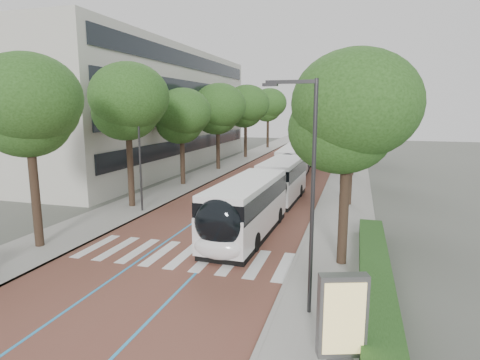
# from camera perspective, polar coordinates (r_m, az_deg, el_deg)

# --- Properties ---
(ground) EXTENTS (160.00, 160.00, 0.00)m
(ground) POSITION_cam_1_polar(r_m,az_deg,el_deg) (19.52, -9.79, -11.55)
(ground) COLOR #51544C
(ground) RESTS_ON ground
(road) EXTENTS (11.00, 140.00, 0.02)m
(road) POSITION_cam_1_polar(r_m,az_deg,el_deg) (57.26, 8.04, 2.91)
(road) COLOR brown
(road) RESTS_ON ground
(sidewalk_left) EXTENTS (4.00, 140.00, 0.12)m
(sidewalk_left) POSITION_cam_1_polar(r_m,az_deg,el_deg) (58.79, 0.78, 3.25)
(sidewalk_left) COLOR gray
(sidewalk_left) RESTS_ON ground
(sidewalk_right) EXTENTS (4.00, 140.00, 0.12)m
(sidewalk_right) POSITION_cam_1_polar(r_m,az_deg,el_deg) (56.67, 15.57, 2.61)
(sidewalk_right) COLOR gray
(sidewalk_right) RESTS_ON ground
(kerb_left) EXTENTS (0.20, 140.00, 0.14)m
(kerb_left) POSITION_cam_1_polar(r_m,az_deg,el_deg) (58.31, 2.58, 3.18)
(kerb_left) COLOR gray
(kerb_left) RESTS_ON ground
(kerb_right) EXTENTS (0.20, 140.00, 0.14)m
(kerb_right) POSITION_cam_1_polar(r_m,az_deg,el_deg) (56.73, 13.65, 2.71)
(kerb_right) COLOR gray
(kerb_right) RESTS_ON ground
(zebra_crossing) EXTENTS (10.55, 3.60, 0.01)m
(zebra_crossing) POSITION_cam_1_polar(r_m,az_deg,el_deg) (20.27, -8.01, -10.59)
(zebra_crossing) COLOR silver
(zebra_crossing) RESTS_ON ground
(lane_line_left) EXTENTS (0.12, 126.00, 0.01)m
(lane_line_left) POSITION_cam_1_polar(r_m,az_deg,el_deg) (57.50, 6.46, 2.99)
(lane_line_left) COLOR #298ECE
(lane_line_left) RESTS_ON road
(lane_line_right) EXTENTS (0.12, 126.00, 0.01)m
(lane_line_right) POSITION_cam_1_polar(r_m,az_deg,el_deg) (57.05, 9.63, 2.86)
(lane_line_right) COLOR #298ECE
(lane_line_right) RESTS_ON road
(office_building) EXTENTS (18.11, 40.00, 14.00)m
(office_building) POSITION_cam_1_polar(r_m,az_deg,el_deg) (52.13, -15.88, 9.63)
(office_building) COLOR #AFAEA2
(office_building) RESTS_ON ground
(hedge) EXTENTS (1.20, 14.00, 0.80)m
(hedge) POSITION_cam_1_polar(r_m,az_deg,el_deg) (17.56, 18.66, -12.67)
(hedge) COLOR #1D4116
(hedge) RESTS_ON sidewalk_right
(streetlight_near) EXTENTS (1.82, 0.20, 8.00)m
(streetlight_near) POSITION_cam_1_polar(r_m,az_deg,el_deg) (13.52, 9.62, -0.03)
(streetlight_near) COLOR #2E2E30
(streetlight_near) RESTS_ON sidewalk_right
(streetlight_far) EXTENTS (1.82, 0.20, 8.00)m
(streetlight_far) POSITION_cam_1_polar(r_m,az_deg,el_deg) (38.32, 14.11, 6.37)
(streetlight_far) COLOR #2E2E30
(streetlight_far) RESTS_ON sidewalk_right
(lamp_post_left) EXTENTS (0.14, 0.14, 8.00)m
(lamp_post_left) POSITION_cam_1_polar(r_m,az_deg,el_deg) (28.26, -14.07, 3.68)
(lamp_post_left) COLOR #2E2E30
(lamp_post_left) RESTS_ON sidewalk_left
(trees_left) EXTENTS (6.37, 60.62, 10.05)m
(trees_left) POSITION_cam_1_polar(r_m,az_deg,el_deg) (47.68, -2.86, 10.02)
(trees_left) COLOR black
(trees_left) RESTS_ON ground
(trees_right) EXTENTS (5.94, 47.72, 9.11)m
(trees_right) POSITION_cam_1_polar(r_m,az_deg,el_deg) (39.80, 15.87, 8.51)
(trees_right) COLOR black
(trees_right) RESTS_ON ground
(lead_bus) EXTENTS (3.06, 18.46, 3.20)m
(lead_bus) POSITION_cam_1_polar(r_m,az_deg,el_deg) (26.22, 3.47, -2.05)
(lead_bus) COLOR black
(lead_bus) RESTS_ON ground
(bus_queued_0) EXTENTS (3.05, 12.49, 3.20)m
(bus_queued_0) POSITION_cam_1_polar(r_m,az_deg,el_deg) (42.15, 7.67, 2.54)
(bus_queued_0) COLOR silver
(bus_queued_0) RESTS_ON ground
(bus_queued_1) EXTENTS (2.85, 12.46, 3.20)m
(bus_queued_1) POSITION_cam_1_polar(r_m,az_deg,el_deg) (54.95, 10.41, 4.24)
(bus_queued_1) COLOR silver
(bus_queued_1) RESTS_ON ground
(bus_queued_2) EXTENTS (2.97, 12.48, 3.20)m
(bus_queued_2) POSITION_cam_1_polar(r_m,az_deg,el_deg) (66.69, 11.27, 5.24)
(bus_queued_2) COLOR silver
(bus_queued_2) RESTS_ON ground
(ad_panel) EXTENTS (1.36, 0.76, 2.74)m
(ad_panel) POSITION_cam_1_polar(r_m,az_deg,el_deg) (11.75, 14.31, -18.76)
(ad_panel) COLOR #59595B
(ad_panel) RESTS_ON sidewalk_right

